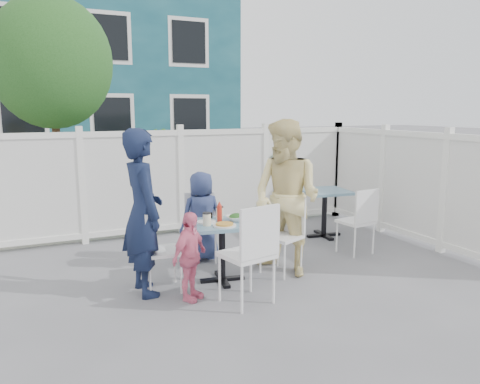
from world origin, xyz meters
name	(u,v)px	position (x,y,z in m)	size (l,w,h in m)	color
ground	(239,285)	(0.00, 0.00, 0.00)	(80.00, 80.00, 0.00)	slate
near_sidewalk	(154,215)	(0.00, 3.80, 0.01)	(24.00, 2.60, 0.01)	gray
street	(118,185)	(0.00, 7.50, 0.00)	(24.00, 5.00, 0.01)	black
far_sidewalk	(101,171)	(0.00, 10.60, 0.01)	(24.00, 1.60, 0.01)	gray
building	(69,79)	(-0.50, 14.00, 3.00)	(11.00, 6.00, 6.00)	#144957
fence_back	(181,183)	(0.10, 2.40, 0.78)	(5.86, 0.08, 1.60)	white
fence_right	(411,188)	(3.00, 0.60, 0.78)	(0.08, 3.66, 1.60)	white
tree	(51,63)	(-1.60, 3.30, 2.59)	(1.80, 1.62, 3.59)	#382316
utility_cabinet	(0,187)	(-2.48, 4.00, 0.65)	(0.70, 0.50, 1.31)	gold
potted_shrub_a	(147,178)	(-0.26, 3.10, 0.80)	(0.89, 0.89, 1.59)	#1D4B19
potted_shrub_b	(269,172)	(1.95, 3.00, 0.79)	(1.42, 1.23, 1.57)	#1D4B19
main_table	(222,236)	(-0.11, 0.21, 0.52)	(0.73, 0.73, 0.68)	#415E7D
spare_table	(325,201)	(2.00, 1.31, 0.55)	(0.76, 0.76, 0.72)	#415E7D
chair_left	(155,244)	(-0.86, 0.24, 0.51)	(0.42, 0.43, 0.88)	white
chair_right	(285,228)	(0.69, 0.21, 0.53)	(0.53, 0.53, 0.90)	white
chair_back	(200,221)	(-0.07, 1.05, 0.50)	(0.47, 0.46, 0.86)	white
chair_near	(252,247)	(-0.09, -0.52, 0.59)	(0.55, 0.53, 1.02)	white
chair_spare	(360,217)	(1.92, 0.37, 0.52)	(0.45, 0.44, 0.89)	white
man	(143,212)	(-0.98, 0.24, 0.86)	(0.63, 0.41, 1.73)	#131C39
woman	(286,198)	(0.67, 0.16, 0.90)	(0.88, 0.68, 1.80)	yellow
boy	(202,216)	(-0.05, 1.04, 0.57)	(0.56, 0.36, 1.14)	navy
toddler	(190,256)	(-0.60, -0.14, 0.45)	(0.53, 0.22, 0.91)	pink
plate_main	(225,225)	(-0.15, 0.05, 0.68)	(0.25, 0.25, 0.02)	white
plate_side	(206,222)	(-0.27, 0.28, 0.68)	(0.21, 0.21, 0.01)	white
salad_bowl	(237,218)	(0.07, 0.22, 0.70)	(0.23, 0.23, 0.06)	white
coffee_cup_a	(207,220)	(-0.31, 0.15, 0.74)	(0.09, 0.09, 0.13)	beige
coffee_cup_b	(220,213)	(-0.06, 0.41, 0.74)	(0.09, 0.09, 0.13)	beige
ketchup_bottle	(220,213)	(-0.11, 0.27, 0.77)	(0.06, 0.06, 0.18)	red
salt_shaker	(210,216)	(-0.17, 0.43, 0.71)	(0.03, 0.03, 0.06)	white
pepper_shaker	(211,215)	(-0.14, 0.45, 0.71)	(0.03, 0.03, 0.07)	black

